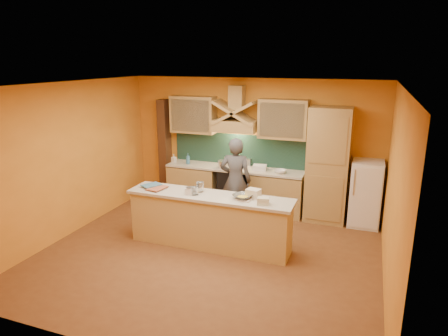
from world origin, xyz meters
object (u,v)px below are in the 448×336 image
(kitchen_scale, at_px, (190,191))
(mixing_bowl, at_px, (243,197))
(person, at_px, (235,180))
(stove, at_px, (234,188))
(fridge, at_px, (366,194))

(kitchen_scale, distance_m, mixing_bowl, 0.92)
(mixing_bowl, bearing_deg, person, 113.73)
(kitchen_scale, bearing_deg, stove, 92.08)
(fridge, height_order, person, person)
(stove, distance_m, kitchen_scale, 2.06)
(fridge, height_order, mixing_bowl, fridge)
(stove, distance_m, mixing_bowl, 2.12)
(stove, bearing_deg, fridge, 0.00)
(fridge, distance_m, kitchen_scale, 3.47)
(fridge, bearing_deg, stove, 180.00)
(person, distance_m, kitchen_scale, 1.35)
(fridge, relative_size, person, 0.76)
(kitchen_scale, bearing_deg, fridge, 40.81)
(person, height_order, mixing_bowl, person)
(fridge, height_order, kitchen_scale, fridge)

